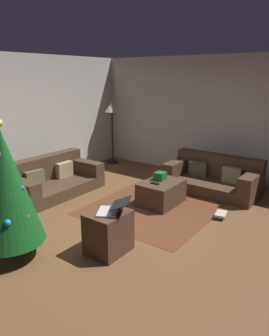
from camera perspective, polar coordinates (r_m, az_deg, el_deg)
ground_plane at (r=4.73m, az=0.70°, el=-11.22°), size 6.40×6.40×0.00m
rear_partition at (r=6.60m, az=-22.14°, el=7.45°), size 6.40×0.12×2.60m
corner_partition at (r=7.04m, az=16.07°, el=8.51°), size 0.12×6.40×2.60m
couch_left at (r=6.27m, az=-14.65°, el=-2.09°), size 1.80×0.93×0.69m
couch_right at (r=6.37m, az=14.06°, el=-1.69°), size 0.88×1.76×0.69m
ottoman at (r=5.60m, az=4.83°, el=-4.46°), size 0.79×0.58×0.41m
gift_box at (r=5.62m, az=4.64°, el=-1.43°), size 0.19×0.19×0.14m
tv_remote at (r=5.41m, az=3.70°, el=-2.78°), size 0.06×0.16×0.02m
christmas_tree at (r=4.03m, az=-22.12°, el=-3.09°), size 0.81×0.81×1.73m
side_table at (r=4.12m, az=-4.72°, el=-11.43°), size 0.52×0.44×0.55m
laptop at (r=3.96m, az=-3.94°, el=-7.28°), size 0.48×0.51×0.18m
book_stack at (r=5.29m, az=15.17°, el=-8.16°), size 0.28×0.21×0.08m
corner_lamp at (r=8.01m, az=-4.09°, el=10.09°), size 0.36×0.36×1.55m
area_rug at (r=5.67m, az=4.79°, el=-6.35°), size 2.60×2.00×0.01m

